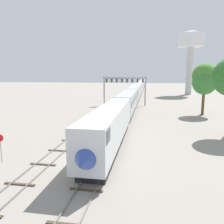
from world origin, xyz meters
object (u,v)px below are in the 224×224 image
at_px(signal_gantry, 124,84).
at_px(stop_sign, 0,144).
at_px(water_tower, 191,44).
at_px(passenger_train, 138,89).
at_px(trackside_tree_right, 204,83).
at_px(trackside_tree_left, 205,76).

xyz_separation_m(signal_gantry, stop_sign, (-7.75, -42.38, -4.23)).
bearing_deg(water_tower, passenger_train, -162.31).
relative_size(passenger_train, stop_sign, 54.62).
bearing_deg(signal_gantry, trackside_tree_right, -32.53).
bearing_deg(trackside_tree_left, stop_sign, -129.72).
height_order(signal_gantry, trackside_tree_right, trackside_tree_right).
bearing_deg(passenger_train, trackside_tree_right, -69.85).
bearing_deg(passenger_train, stop_sign, -97.65).
relative_size(water_tower, trackside_tree_right, 2.80).
xyz_separation_m(trackside_tree_left, trackside_tree_right, (-0.18, -0.84, -1.41)).
height_order(water_tower, trackside_tree_right, water_tower).
xyz_separation_m(stop_sign, trackside_tree_right, (26.04, 30.71, 5.00)).
height_order(signal_gantry, trackside_tree_left, trackside_tree_left).
height_order(signal_gantry, water_tower, water_tower).
xyz_separation_m(signal_gantry, trackside_tree_right, (18.29, -11.66, 0.77)).
distance_m(passenger_train, trackside_tree_left, 46.19).
bearing_deg(trackside_tree_right, signal_gantry, 147.47).
relative_size(signal_gantry, trackside_tree_left, 1.10).
bearing_deg(signal_gantry, trackside_tree_left, -30.37).
bearing_deg(stop_sign, trackside_tree_left, 50.28).
distance_m(stop_sign, trackside_tree_right, 40.57).
relative_size(stop_sign, trackside_tree_right, 0.30).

